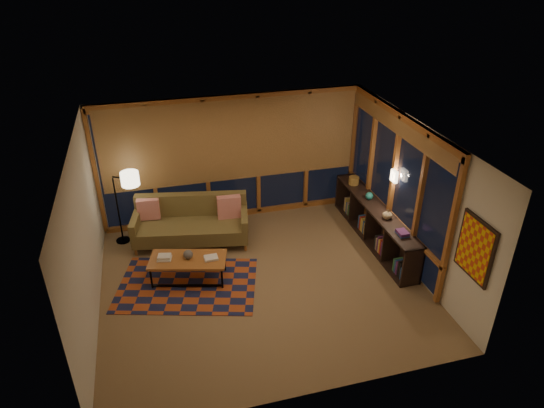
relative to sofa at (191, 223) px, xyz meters
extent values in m
cube|color=#877750|center=(1.03, -1.61, -0.45)|extent=(5.50, 5.00, 0.01)
cube|color=white|center=(1.03, -1.61, 2.25)|extent=(5.50, 5.00, 0.01)
cube|color=beige|center=(1.03, 0.89, 0.90)|extent=(5.50, 0.01, 2.70)
cube|color=beige|center=(1.03, -4.11, 0.90)|extent=(5.50, 0.01, 2.70)
cube|color=beige|center=(-1.72, -1.61, 0.90)|extent=(0.01, 5.00, 2.70)
cube|color=beige|center=(3.78, -1.61, 0.90)|extent=(0.01, 5.00, 2.70)
cube|color=#A6461D|center=(-0.25, -1.34, -0.45)|extent=(2.72, 2.18, 0.01)
sphere|color=#2E2E30|center=(-0.18, -1.18, 0.07)|extent=(0.22, 0.22, 0.17)
cylinder|color=olive|center=(3.50, 0.18, 0.40)|extent=(0.26, 0.26, 0.16)
sphere|color=#1F7F79|center=(3.52, -0.54, 0.39)|extent=(0.18, 0.18, 0.15)
imported|color=tan|center=(3.52, -1.32, 0.41)|extent=(0.19, 0.19, 0.19)
camera|label=1|loc=(-0.57, -8.28, 4.91)|focal=32.00mm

